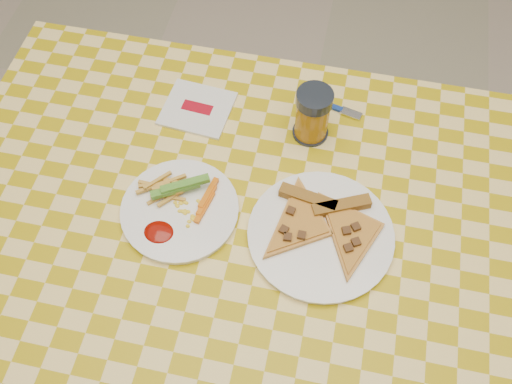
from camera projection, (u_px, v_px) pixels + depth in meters
ground at (261, 348)px, 1.70m from camera, size 8.00×8.00×0.00m
table at (263, 250)px, 1.12m from camera, size 1.28×0.88×0.76m
plate_left at (180, 211)px, 1.07m from camera, size 0.27×0.27×0.01m
plate_right at (320, 235)px, 1.05m from camera, size 0.35×0.35×0.01m
fries_veggies at (177, 199)px, 1.07m from camera, size 0.17×0.16×0.04m
pizza_slices at (324, 224)px, 1.04m from camera, size 0.29×0.25×0.02m
drink_glass at (313, 115)px, 1.13m from camera, size 0.07×0.07×0.12m
napkin at (197, 109)px, 1.21m from camera, size 0.15×0.14×0.01m
fork at (330, 106)px, 1.21m from camera, size 0.14×0.05×0.01m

